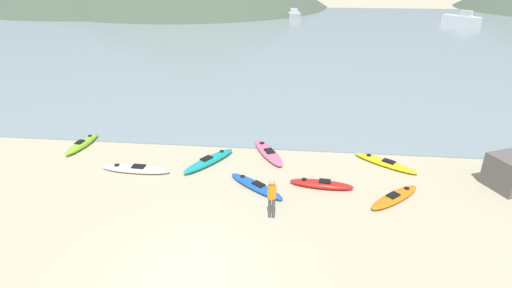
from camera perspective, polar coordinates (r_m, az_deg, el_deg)
ground_plane at (r=13.70m, az=-9.36°, el=-17.63°), size 400.00×400.00×0.00m
bay_water at (r=54.95m, az=2.77°, el=15.22°), size 160.00×70.00×0.06m
kayak_on_sand_0 at (r=20.61m, az=1.76°, el=-1.19°), size 2.12×3.26×0.33m
kayak_on_sand_1 at (r=19.83m, az=-16.82°, el=-3.44°), size 3.39×0.84×0.33m
kayak_on_sand_2 at (r=17.97m, az=9.33°, el=-5.67°), size 2.86×0.93×0.35m
kayak_on_sand_3 at (r=20.58m, az=17.99°, el=-2.58°), size 3.02×2.43×0.30m
kayak_on_sand_4 at (r=19.81m, az=-6.72°, el=-2.37°), size 2.33×3.11×0.40m
kayak_on_sand_5 at (r=17.84m, az=19.22°, el=-7.17°), size 2.60×2.49×0.32m
kayak_on_sand_6 at (r=23.36m, az=-23.61°, el=-0.02°), size 0.93×2.77×0.41m
kayak_on_sand_7 at (r=17.63m, az=-0.00°, el=-6.00°), size 2.79×2.40×0.33m
person_near_foreground at (r=15.39m, az=2.27°, el=-7.43°), size 0.34×0.27×1.69m
moored_boat_0 at (r=73.43m, az=5.42°, el=17.98°), size 2.49×4.69×1.40m
moored_boat_1 at (r=73.55m, az=-1.69°, el=18.29°), size 4.96×3.41×2.14m
moored_boat_2 at (r=72.65m, az=27.34°, el=15.57°), size 5.08×5.01×2.05m
shoreline_rock at (r=20.75m, az=32.78°, el=-3.43°), size 2.29×2.21×1.48m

